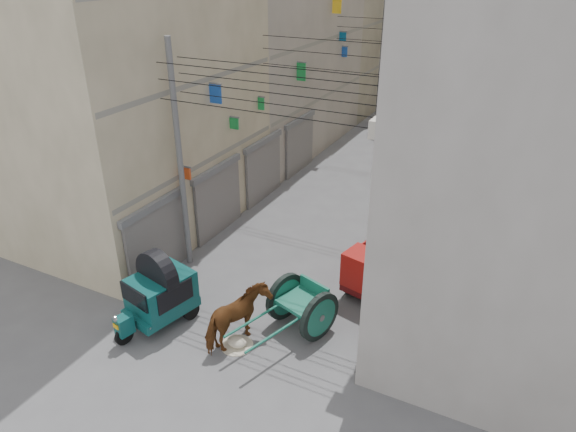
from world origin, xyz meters
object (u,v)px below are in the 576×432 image
Objects in this scene: tonga_cart at (302,305)px; distant_car_grey at (473,110)px; distant_car_green at (471,72)px; mini_truck at (377,270)px; second_cart at (392,190)px; horse at (238,319)px; feed_sack at (237,342)px; auto_rickshaw at (159,291)px; distant_car_white at (385,120)px.

distant_car_grey is (0.82, 26.01, -0.26)m from tonga_cart.
distant_car_grey is 12.87m from distant_car_green.
mini_truck is 7.14m from second_cart.
horse is (-1.32, -1.49, 0.08)m from tonga_cart.
feed_sack is 0.18× the size of distant_car_grey.
distant_car_green is (2.56, 40.37, -0.48)m from auto_rickshaw.
distant_car_white is (-5.12, 17.44, -0.17)m from mini_truck.
horse is at bearing -100.98° from second_cart.
tonga_cart is 3.19m from mini_truck.
horse is (-0.02, 0.14, 0.73)m from feed_sack.
distant_car_white is 1.19× the size of distant_car_grey.
auto_rickshaw is 0.71× the size of distant_car_white.
mini_truck is 5.13m from horse.
tonga_cart is 1.11× the size of distant_car_grey.
auto_rickshaw is at bearing -100.85° from distant_car_grey.
distant_car_white is at bearing 119.61° from mini_truck.
mini_truck reaches higher than tonga_cart.
distant_car_green is at bearing -108.94° from distant_car_white.
second_cart reaches higher than feed_sack.
distant_car_white reaches higher than distant_car_green.
feed_sack is 0.74m from horse.
mini_truck is at bearing -89.59° from distant_car_grey.
horse is 27.58m from distant_car_grey.
auto_rickshaw is 0.64× the size of distant_car_green.
second_cart is 11.07m from distant_car_white.
second_cart is 11.52m from feed_sack.
tonga_cart is 9.83m from second_cart.
distant_car_grey is (2.12, 27.63, 0.39)m from feed_sack.
second_cart is (3.84, 11.52, -0.49)m from auto_rickshaw.
second_cart is at bearing 84.14° from feed_sack.
feed_sack is (-2.71, -4.48, -0.68)m from mini_truck.
auto_rickshaw is at bearing 77.53° from distant_car_white.
distant_car_grey is (2.14, 27.50, -0.34)m from horse.
feed_sack is at bearing 84.46° from distant_car_white.
auto_rickshaw reaches higher than tonga_cart.
distant_car_grey is at bearing -140.21° from distant_car_white.
distant_car_grey reaches higher than feed_sack.
horse reaches higher than second_cart.
horse is at bearing 84.45° from distant_car_white.
distant_car_white reaches higher than distant_car_grey.
horse is 21.92m from distant_car_white.
second_cart is 11.38m from horse.
distant_car_green is at bearing 107.75° from mini_truck.
auto_rickshaw is 7.04m from mini_truck.
second_cart is at bearing -82.46° from horse.
distant_car_white is (-3.71, 20.30, -0.13)m from tonga_cart.
tonga_cart is 1.73× the size of horse.
mini_truck is at bearing -108.55° from horse.
distant_car_white is 18.53m from distant_car_green.
auto_rickshaw is 0.77× the size of tonga_cart.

